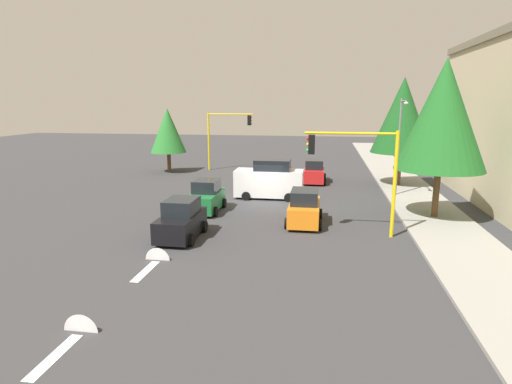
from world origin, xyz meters
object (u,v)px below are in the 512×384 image
object	(u,v)px
traffic_signal_near_left	(357,162)
tree_opposite_side	(168,130)
delivery_van_white	(270,180)
car_black	(181,220)
tree_roadside_mid	(403,115)
car_orange	(304,208)
street_lamp_curbside	(400,137)
car_red	(314,172)
tree_roadside_near	(443,115)
car_green	(206,197)
traffic_signal_far_right	(226,130)

from	to	relation	value
traffic_signal_near_left	tree_opposite_side	size ratio (longest dim) A/B	0.87
delivery_van_white	car_black	distance (m)	10.32
tree_roadside_mid	car_orange	bearing A→B (deg)	-29.68
street_lamp_curbside	delivery_van_white	distance (m)	9.63
traffic_signal_near_left	street_lamp_curbside	xyz separation A→B (m)	(-9.61, 3.55, 0.53)
traffic_signal_near_left	car_black	xyz separation A→B (m)	(1.80, -8.65, -2.92)
traffic_signal_near_left	street_lamp_curbside	size ratio (longest dim) A/B	0.77
tree_opposite_side	car_orange	world-z (taller)	tree_opposite_side
car_black	car_red	bearing A→B (deg)	159.29
car_orange	tree_roadside_mid	bearing A→B (deg)	150.32
delivery_van_white	tree_opposite_side	bearing A→B (deg)	-131.72
street_lamp_curbside	delivery_van_white	bearing A→B (deg)	-79.84
street_lamp_curbside	tree_roadside_near	world-z (taller)	tree_roadside_near
tree_opposite_side	car_black	xyz separation A→B (m)	(19.80, 8.00, -3.16)
car_green	traffic_signal_far_right	bearing A→B (deg)	-171.36
traffic_signal_near_left	tree_roadside_near	xyz separation A→B (m)	(-4.00, 4.85, 2.21)
car_red	car_green	distance (m)	12.74
car_orange	traffic_signal_near_left	bearing A→B (deg)	57.02
street_lamp_curbside	car_green	distance (m)	14.21
traffic_signal_far_right	delivery_van_white	bearing A→B (deg)	26.25
tree_roadside_mid	car_red	size ratio (longest dim) A/B	2.25
car_green	car_red	bearing A→B (deg)	149.74
traffic_signal_near_left	tree_roadside_mid	xyz separation A→B (m)	(-14.00, 4.35, 1.89)
traffic_signal_far_right	car_black	distance (m)	22.19
tree_roadside_near	delivery_van_white	xyz separation A→B (m)	(-4.00, -10.29, -4.74)
street_lamp_curbside	tree_roadside_near	size ratio (longest dim) A/B	0.76
traffic_signal_far_right	car_green	distance (m)	16.87
traffic_signal_far_right	tree_opposite_side	bearing A→B (deg)	-69.31
tree_roadside_mid	car_green	distance (m)	17.48
tree_roadside_near	car_red	bearing A→B (deg)	-145.51
tree_opposite_side	delivery_van_white	size ratio (longest dim) A/B	1.29
car_red	delivery_van_white	bearing A→B (deg)	-24.33
car_black	car_green	world-z (taller)	same
street_lamp_curbside	car_green	xyz separation A→B (m)	(6.00, -12.41, -3.45)
delivery_van_white	traffic_signal_far_right	bearing A→B (deg)	-153.75
car_green	car_orange	bearing A→B (deg)	73.05
traffic_signal_far_right	car_red	xyz separation A→B (m)	(5.38, 8.91, -3.15)
tree_roadside_near	tree_roadside_mid	xyz separation A→B (m)	(-10.00, -0.50, -0.32)
tree_roadside_mid	car_red	world-z (taller)	tree_roadside_mid
traffic_signal_far_right	tree_roadside_mid	world-z (taller)	tree_roadside_mid
car_red	car_orange	distance (m)	12.90
traffic_signal_near_left	car_orange	distance (m)	4.30
tree_roadside_near	car_black	size ratio (longest dim) A/B	2.48
traffic_signal_far_right	street_lamp_curbside	size ratio (longest dim) A/B	0.82
car_green	traffic_signal_near_left	bearing A→B (deg)	67.83
tree_opposite_side	car_black	distance (m)	21.59
car_red	car_orange	size ratio (longest dim) A/B	1.01
traffic_signal_near_left	traffic_signal_far_right	bearing A→B (deg)	-150.42
street_lamp_curbside	tree_roadside_near	bearing A→B (deg)	13.05
traffic_signal_near_left	street_lamp_curbside	distance (m)	10.26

